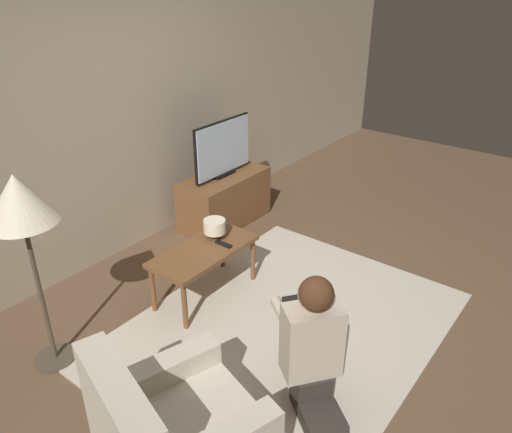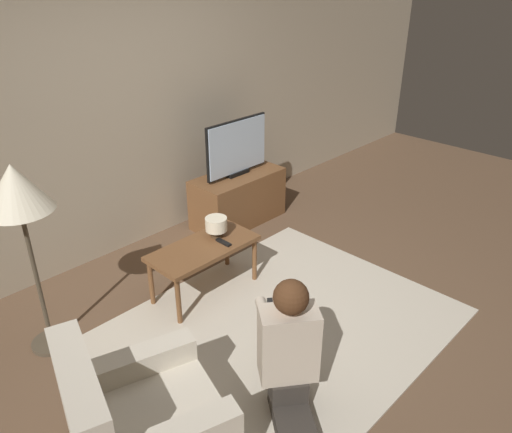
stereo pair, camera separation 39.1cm
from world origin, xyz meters
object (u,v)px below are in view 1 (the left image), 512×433
Objects in this scene: tv at (223,148)px; floor_lamp at (20,207)px; coffee_table at (204,255)px; person_kneeling at (312,344)px; table_lamp at (215,227)px.

tv is 2.35m from floor_lamp.
floor_lamp is (-1.19, 0.32, 0.79)m from coffee_table.
tv reaches higher than person_kneeling.
floor_lamp reaches higher than table_lamp.
coffee_table is at bearing -167.15° from table_lamp.
tv is 4.34× the size of table_lamp.
person_kneeling reaches higher than coffee_table.
table_lamp is (-0.91, -0.70, -0.27)m from tv.
coffee_table is 1.36m from person_kneeling.
table_lamp is at bearing -77.99° from person_kneeling.
table_lamp is (1.37, -0.27, -0.63)m from floor_lamp.
person_kneeling is at bearing -127.30° from tv.
person_kneeling is 5.15× the size of table_lamp.
tv is 0.87× the size of coffee_table.
floor_lamp is at bearing -169.58° from tv.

